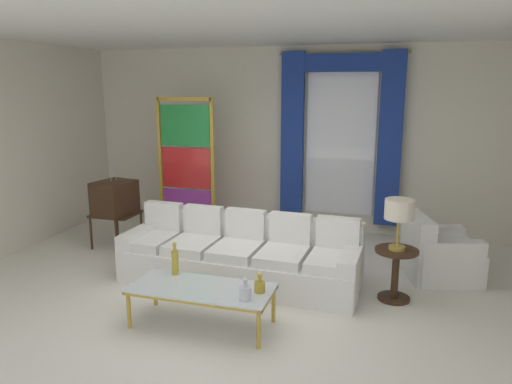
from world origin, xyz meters
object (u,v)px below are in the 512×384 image
object	(u,v)px
vintage_tv	(115,199)
round_side_table	(395,270)
couch_white_long	(241,256)
table_lamp_brass	(399,212)
armchair_white	(437,255)
peacock_figurine	(199,230)
bottle_blue_decanter	(175,261)
bottle_amber_squat	(260,286)
bottle_crystal_tall	(245,292)
stained_glass_divider	(186,171)
coffee_table	(202,290)

from	to	relation	value
vintage_tv	round_side_table	distance (m)	4.12
couch_white_long	round_side_table	world-z (taller)	couch_white_long
table_lamp_brass	round_side_table	bearing A→B (deg)	180.00
armchair_white	vintage_tv	bearing A→B (deg)	-178.67
vintage_tv	peacock_figurine	distance (m)	1.34
bottle_blue_decanter	bottle_amber_squat	world-z (taller)	bottle_blue_decanter
bottle_crystal_tall	peacock_figurine	distance (m)	2.95
round_side_table	stained_glass_divider	bearing A→B (deg)	154.59
bottle_amber_squat	round_side_table	distance (m)	1.69
armchair_white	coffee_table	bearing A→B (deg)	-139.31
coffee_table	stained_glass_divider	world-z (taller)	stained_glass_divider
bottle_blue_decanter	bottle_crystal_tall	world-z (taller)	bottle_blue_decanter
bottle_blue_decanter	table_lamp_brass	distance (m)	2.48
peacock_figurine	bottle_amber_squat	bearing A→B (deg)	-54.62
bottle_crystal_tall	armchair_white	bearing A→B (deg)	49.75
bottle_crystal_tall	stained_glass_divider	world-z (taller)	stained_glass_divider
round_side_table	vintage_tv	bearing A→B (deg)	169.83
bottle_blue_decanter	peacock_figurine	bearing A→B (deg)	106.94
bottle_crystal_tall	stained_glass_divider	bearing A→B (deg)	123.65
couch_white_long	vintage_tv	distance (m)	2.34
bottle_blue_decanter	bottle_amber_squat	distance (m)	1.00
peacock_figurine	table_lamp_brass	distance (m)	3.22
couch_white_long	vintage_tv	size ratio (longest dim) A/B	2.19
bottle_crystal_tall	table_lamp_brass	size ratio (longest dim) A/B	0.40
vintage_tv	round_side_table	size ratio (longest dim) A/B	2.26
coffee_table	armchair_white	bearing A→B (deg)	40.69
coffee_table	bottle_blue_decanter	xyz separation A→B (m)	(-0.39, 0.22, 0.18)
bottle_blue_decanter	bottle_crystal_tall	bearing A→B (deg)	-22.57
bottle_crystal_tall	peacock_figurine	bearing A→B (deg)	121.81
couch_white_long	bottle_amber_squat	bearing A→B (deg)	-63.59
table_lamp_brass	stained_glass_divider	bearing A→B (deg)	154.59
stained_glass_divider	table_lamp_brass	world-z (taller)	stained_glass_divider
armchair_white	bottle_blue_decanter	bearing A→B (deg)	-146.86
armchair_white	round_side_table	distance (m)	0.97
coffee_table	bottle_blue_decanter	bearing A→B (deg)	150.33
bottle_crystal_tall	peacock_figurine	world-z (taller)	bottle_crystal_tall
coffee_table	vintage_tv	xyz separation A→B (m)	(-2.19, 1.90, 0.35)
bottle_crystal_tall	table_lamp_brass	xyz separation A→B (m)	(1.34, 1.33, 0.54)
vintage_tv	armchair_white	bearing A→B (deg)	1.33
coffee_table	round_side_table	bearing A→B (deg)	32.52
bottle_blue_decanter	round_side_table	distance (m)	2.44
bottle_amber_squat	bottle_crystal_tall	bearing A→B (deg)	-111.27
stained_glass_divider	round_side_table	size ratio (longest dim) A/B	3.70
armchair_white	round_side_table	size ratio (longest dim) A/B	1.69
bottle_crystal_tall	peacock_figurine	size ratio (longest dim) A/B	0.38
coffee_table	bottle_blue_decanter	distance (m)	0.49
bottle_blue_decanter	armchair_white	world-z (taller)	armchair_white
round_side_table	bottle_amber_squat	bearing A→B (deg)	-138.25
bottle_blue_decanter	armchair_white	distance (m)	3.27
peacock_figurine	round_side_table	xyz separation A→B (m)	(2.89, -1.17, 0.14)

